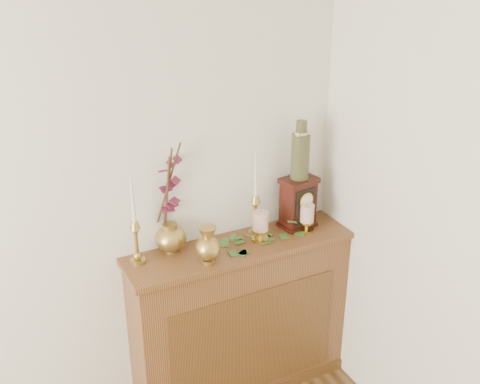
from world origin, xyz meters
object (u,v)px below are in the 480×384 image
ginger_jar (170,201)px  mantel_clock (298,203)px  candlestick_left (136,235)px  ceramic_vase (300,153)px  bud_vase (208,246)px  candlestick_center (255,209)px

ginger_jar → mantel_clock: ginger_jar is taller
candlestick_left → ceramic_vase: (0.90, -0.02, 0.28)m
candlestick_left → bud_vase: bearing=-27.7°
ginger_jar → ceramic_vase: (0.70, -0.09, 0.17)m
bud_vase → ceramic_vase: ceramic_vase is taller
candlestick_center → ginger_jar: size_ratio=0.79×
bud_vase → mantel_clock: size_ratio=0.69×
mantel_clock → candlestick_left: bearing=170.0°
candlestick_center → mantel_clock: bearing=-4.6°
ginger_jar → candlestick_center: bearing=-8.7°
candlestick_left → bud_vase: size_ratio=2.33×
ginger_jar → bud_vase: bearing=-66.2°
mantel_clock → bud_vase: bearing=-175.6°
mantel_clock → ceramic_vase: size_ratio=0.91×
ceramic_vase → candlestick_center: bearing=176.0°
candlestick_center → ginger_jar: bearing=171.3°
candlestick_left → ginger_jar: 0.24m
candlestick_center → mantel_clock: size_ratio=1.62×
candlestick_left → ginger_jar: (0.20, 0.07, 0.11)m
bud_vase → ceramic_vase: 0.70m
bud_vase → ceramic_vase: size_ratio=0.63×
candlestick_center → ginger_jar: ginger_jar is taller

